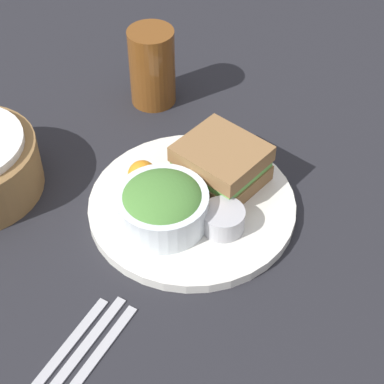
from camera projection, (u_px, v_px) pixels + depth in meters
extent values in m
plane|color=#232328|center=(192.00, 209.00, 0.91)|extent=(4.00, 4.00, 0.00)
cylinder|color=white|center=(192.00, 206.00, 0.90)|extent=(0.29, 0.29, 0.02)
cube|color=olive|center=(221.00, 173.00, 0.92)|extent=(0.13, 0.14, 0.02)
cube|color=#6BB24C|center=(221.00, 163.00, 0.91)|extent=(0.12, 0.13, 0.01)
cube|color=olive|center=(222.00, 154.00, 0.90)|extent=(0.13, 0.14, 0.02)
cylinder|color=white|center=(163.00, 208.00, 0.86)|extent=(0.12, 0.12, 0.05)
ellipsoid|color=#4C8438|center=(162.00, 200.00, 0.85)|extent=(0.11, 0.11, 0.05)
cylinder|color=#B7B7BC|center=(223.00, 219.00, 0.85)|extent=(0.06, 0.06, 0.03)
sphere|color=orange|center=(144.00, 173.00, 0.91)|extent=(0.04, 0.04, 0.04)
cylinder|color=brown|center=(152.00, 67.00, 1.04)|extent=(0.08, 0.08, 0.13)
cube|color=#B2B2B7|center=(92.00, 360.00, 0.74)|extent=(0.17, 0.02, 0.01)
cube|color=#B2B2B7|center=(79.00, 353.00, 0.75)|extent=(0.18, 0.02, 0.01)
cube|color=#B2B2B7|center=(67.00, 347.00, 0.75)|extent=(0.15, 0.02, 0.01)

